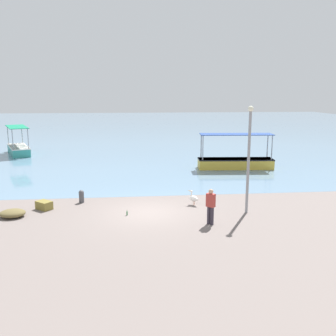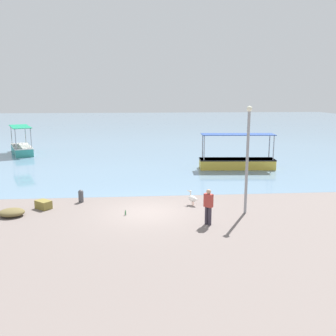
{
  "view_description": "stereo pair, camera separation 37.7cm",
  "coord_description": "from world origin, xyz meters",
  "px_view_note": "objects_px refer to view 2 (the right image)",
  "views": [
    {
      "loc": [
        -0.77,
        -18.22,
        6.03
      ],
      "look_at": [
        1.44,
        4.64,
        1.34
      ],
      "focal_mm": 40.0,
      "sensor_mm": 36.0,
      "label": 1
    },
    {
      "loc": [
        -0.39,
        -18.25,
        6.03
      ],
      "look_at": [
        1.44,
        4.64,
        1.34
      ],
      "focal_mm": 40.0,
      "sensor_mm": 36.0,
      "label": 2
    }
  ],
  "objects_px": {
    "mooring_bollard": "(81,196)",
    "net_pile": "(12,212)",
    "fishing_boat_far_right": "(22,148)",
    "lamp_post": "(247,154)",
    "pelican": "(192,198)",
    "fisherman_standing": "(208,206)",
    "fishing_boat_center": "(237,162)",
    "cargo_crate": "(43,205)",
    "glass_bottle": "(125,213)"
  },
  "relations": [
    {
      "from": "pelican",
      "to": "glass_bottle",
      "type": "xyz_separation_m",
      "value": [
        -3.57,
        -1.4,
        -0.27
      ]
    },
    {
      "from": "net_pile",
      "to": "pelican",
      "type": "bearing_deg",
      "value": 6.98
    },
    {
      "from": "cargo_crate",
      "to": "glass_bottle",
      "type": "distance_m",
      "value": 4.55
    },
    {
      "from": "mooring_bollard",
      "to": "glass_bottle",
      "type": "height_order",
      "value": "mooring_bollard"
    },
    {
      "from": "fishing_boat_far_right",
      "to": "mooring_bollard",
      "type": "xyz_separation_m",
      "value": [
        8.27,
        -17.24,
        -0.19
      ]
    },
    {
      "from": "mooring_bollard",
      "to": "net_pile",
      "type": "xyz_separation_m",
      "value": [
        -3.06,
        -2.17,
        -0.19
      ]
    },
    {
      "from": "fishing_boat_center",
      "to": "glass_bottle",
      "type": "bearing_deg",
      "value": -128.17
    },
    {
      "from": "pelican",
      "to": "mooring_bollard",
      "type": "xyz_separation_m",
      "value": [
        -6.11,
        1.05,
        0.0
      ]
    },
    {
      "from": "fishing_boat_far_right",
      "to": "fisherman_standing",
      "type": "relative_size",
      "value": 3.05
    },
    {
      "from": "cargo_crate",
      "to": "glass_bottle",
      "type": "height_order",
      "value": "cargo_crate"
    },
    {
      "from": "fisherman_standing",
      "to": "net_pile",
      "type": "height_order",
      "value": "fisherman_standing"
    },
    {
      "from": "lamp_post",
      "to": "fisherman_standing",
      "type": "height_order",
      "value": "lamp_post"
    },
    {
      "from": "lamp_post",
      "to": "cargo_crate",
      "type": "xyz_separation_m",
      "value": [
        -10.37,
        1.54,
        -2.82
      ]
    },
    {
      "from": "net_pile",
      "to": "cargo_crate",
      "type": "height_order",
      "value": "cargo_crate"
    },
    {
      "from": "fishing_boat_far_right",
      "to": "pelican",
      "type": "xyz_separation_m",
      "value": [
        14.37,
        -18.28,
        -0.2
      ]
    },
    {
      "from": "pelican",
      "to": "mooring_bollard",
      "type": "relative_size",
      "value": 1.13
    },
    {
      "from": "glass_bottle",
      "to": "fishing_boat_far_right",
      "type": "bearing_deg",
      "value": 118.75
    },
    {
      "from": "fishing_boat_far_right",
      "to": "pelican",
      "type": "height_order",
      "value": "fishing_boat_far_right"
    },
    {
      "from": "fishing_boat_center",
      "to": "glass_bottle",
      "type": "xyz_separation_m",
      "value": [
        -8.51,
        -10.83,
        -0.47
      ]
    },
    {
      "from": "fisherman_standing",
      "to": "glass_bottle",
      "type": "xyz_separation_m",
      "value": [
        -3.85,
        1.67,
        -0.8
      ]
    },
    {
      "from": "fisherman_standing",
      "to": "cargo_crate",
      "type": "xyz_separation_m",
      "value": [
        -8.18,
        3.08,
        -0.69
      ]
    },
    {
      "from": "lamp_post",
      "to": "net_pile",
      "type": "xyz_separation_m",
      "value": [
        -11.63,
        0.42,
        -2.85
      ]
    },
    {
      "from": "fishing_boat_far_right",
      "to": "fishing_boat_center",
      "type": "bearing_deg",
      "value": -24.64
    },
    {
      "from": "cargo_crate",
      "to": "lamp_post",
      "type": "bearing_deg",
      "value": -8.47
    },
    {
      "from": "fisherman_standing",
      "to": "cargo_crate",
      "type": "distance_m",
      "value": 8.77
    },
    {
      "from": "lamp_post",
      "to": "fisherman_standing",
      "type": "xyz_separation_m",
      "value": [
        -2.19,
        -1.53,
        -2.13
      ]
    },
    {
      "from": "fishing_boat_center",
      "to": "cargo_crate",
      "type": "xyz_separation_m",
      "value": [
        -12.84,
        -9.42,
        -0.36
      ]
    },
    {
      "from": "lamp_post",
      "to": "fisherman_standing",
      "type": "relative_size",
      "value": 3.18
    },
    {
      "from": "fishing_boat_center",
      "to": "cargo_crate",
      "type": "distance_m",
      "value": 15.93
    },
    {
      "from": "mooring_bollard",
      "to": "cargo_crate",
      "type": "relative_size",
      "value": 0.87
    },
    {
      "from": "fishing_boat_far_right",
      "to": "glass_bottle",
      "type": "height_order",
      "value": "fishing_boat_far_right"
    },
    {
      "from": "cargo_crate",
      "to": "net_pile",
      "type": "bearing_deg",
      "value": -138.26
    },
    {
      "from": "mooring_bollard",
      "to": "fisherman_standing",
      "type": "distance_m",
      "value": 7.62
    },
    {
      "from": "fishing_boat_far_right",
      "to": "lamp_post",
      "type": "distance_m",
      "value": 26.13
    },
    {
      "from": "net_pile",
      "to": "fishing_boat_center",
      "type": "bearing_deg",
      "value": 36.81
    },
    {
      "from": "mooring_bollard",
      "to": "glass_bottle",
      "type": "bearing_deg",
      "value": -44.0
    },
    {
      "from": "fisherman_standing",
      "to": "net_pile",
      "type": "bearing_deg",
      "value": 168.34
    },
    {
      "from": "pelican",
      "to": "cargo_crate",
      "type": "height_order",
      "value": "pelican"
    },
    {
      "from": "pelican",
      "to": "mooring_bollard",
      "type": "height_order",
      "value": "pelican"
    },
    {
      "from": "pelican",
      "to": "glass_bottle",
      "type": "distance_m",
      "value": 3.85
    },
    {
      "from": "fishing_boat_far_right",
      "to": "glass_bottle",
      "type": "distance_m",
      "value": 22.46
    },
    {
      "from": "fishing_boat_far_right",
      "to": "cargo_crate",
      "type": "bearing_deg",
      "value": -70.5
    },
    {
      "from": "fishing_boat_center",
      "to": "lamp_post",
      "type": "bearing_deg",
      "value": -102.68
    },
    {
      "from": "fisherman_standing",
      "to": "cargo_crate",
      "type": "height_order",
      "value": "fisherman_standing"
    },
    {
      "from": "glass_bottle",
      "to": "cargo_crate",
      "type": "bearing_deg",
      "value": 162.03
    },
    {
      "from": "fishing_boat_far_right",
      "to": "net_pile",
      "type": "xyz_separation_m",
      "value": [
        5.21,
        -19.41,
        -0.38
      ]
    },
    {
      "from": "lamp_post",
      "to": "glass_bottle",
      "type": "height_order",
      "value": "lamp_post"
    },
    {
      "from": "fishing_boat_center",
      "to": "fisherman_standing",
      "type": "distance_m",
      "value": 13.34
    },
    {
      "from": "pelican",
      "to": "net_pile",
      "type": "xyz_separation_m",
      "value": [
        -9.16,
        -1.12,
        -0.18
      ]
    },
    {
      "from": "mooring_bollard",
      "to": "fisherman_standing",
      "type": "height_order",
      "value": "fisherman_standing"
    }
  ]
}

